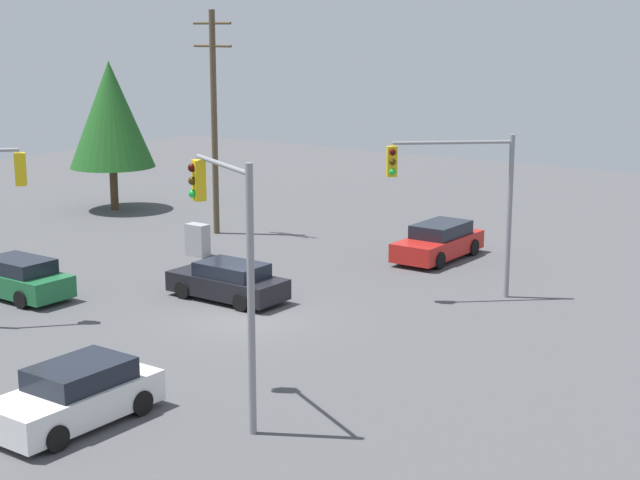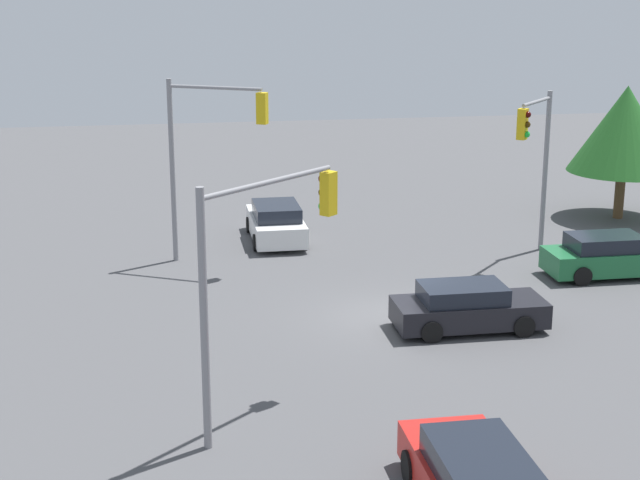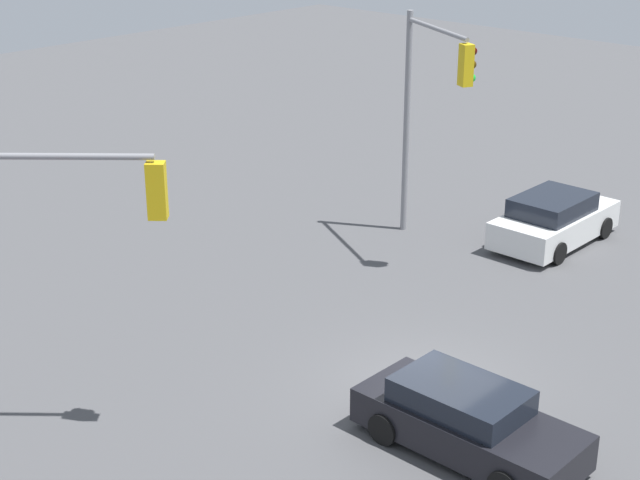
{
  "view_description": "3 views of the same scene",
  "coord_description": "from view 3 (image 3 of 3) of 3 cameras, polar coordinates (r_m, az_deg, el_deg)",
  "views": [
    {
      "loc": [
        -20.3,
        23.84,
        9.48
      ],
      "look_at": [
        -3.02,
        -0.07,
        3.02
      ],
      "focal_mm": 55.0,
      "sensor_mm": 36.0,
      "label": 1
    },
    {
      "loc": [
        -6.7,
        -26.99,
        10.05
      ],
      "look_at": [
        -2.46,
        -1.59,
        2.95
      ],
      "focal_mm": 55.0,
      "sensor_mm": 36.0,
      "label": 2
    },
    {
      "loc": [
        10.57,
        -14.81,
        10.53
      ],
      "look_at": [
        -2.57,
        -0.56,
        2.86
      ],
      "focal_mm": 55.0,
      "sensor_mm": 36.0,
      "label": 3
    }
  ],
  "objects": [
    {
      "name": "sedan_dark",
      "position": [
        18.8,
        8.54,
        -10.35
      ],
      "size": [
        4.36,
        1.89,
        1.36
      ],
      "rotation": [
        0.0,
        0.0,
        -1.57
      ],
      "color": "black",
      "rests_on": "ground_plane"
    },
    {
      "name": "ground_plane",
      "position": [
        21.02,
        6.27,
        -8.61
      ],
      "size": [
        80.0,
        80.0,
        0.0
      ],
      "primitive_type": "plane",
      "color": "#4C4C4F"
    },
    {
      "name": "traffic_signal_cross",
      "position": [
        27.1,
        6.36,
        8.42
      ],
      "size": [
        3.33,
        1.89,
        6.48
      ],
      "rotation": [
        0.0,
        0.0,
        -0.49
      ],
      "color": "gray",
      "rests_on": "ground_plane"
    },
    {
      "name": "sedan_white",
      "position": [
        28.94,
        13.45,
        1.15
      ],
      "size": [
        2.02,
        4.28,
        1.48
      ],
      "color": "silver",
      "rests_on": "ground_plane"
    },
    {
      "name": "traffic_signal_aux",
      "position": [
        18.58,
        -16.66,
        0.18
      ],
      "size": [
        3.46,
        3.13,
        5.82
      ],
      "rotation": [
        0.0,
        0.0,
        0.73
      ],
      "color": "gray",
      "rests_on": "ground_plane"
    }
  ]
}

